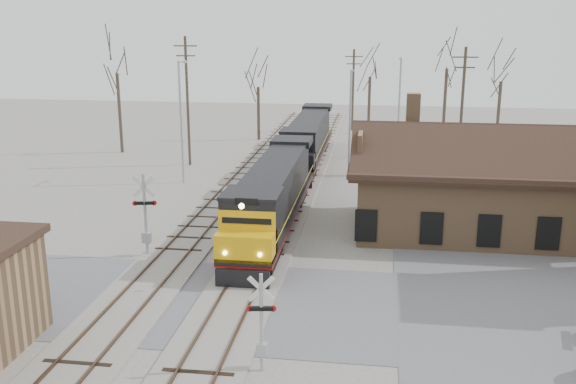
# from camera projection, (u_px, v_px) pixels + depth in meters

# --- Properties ---
(ground) EXTENTS (140.00, 140.00, 0.00)m
(ground) POSITION_uv_depth(u_px,v_px,m) (235.00, 303.00, 28.30)
(ground) COLOR #A29D92
(ground) RESTS_ON ground
(road) EXTENTS (60.00, 9.00, 0.03)m
(road) POSITION_uv_depth(u_px,v_px,m) (235.00, 303.00, 28.29)
(road) COLOR #5E5E63
(road) RESTS_ON ground
(track_main) EXTENTS (3.40, 90.00, 0.24)m
(track_main) POSITION_uv_depth(u_px,v_px,m) (285.00, 207.00, 42.63)
(track_main) COLOR #A29D92
(track_main) RESTS_ON ground
(track_siding) EXTENTS (3.40, 90.00, 0.24)m
(track_siding) POSITION_uv_depth(u_px,v_px,m) (219.00, 205.00, 43.24)
(track_siding) COLOR #A29D92
(track_siding) RESTS_ON ground
(depot) EXTENTS (15.20, 9.31, 7.90)m
(depot) POSITION_uv_depth(u_px,v_px,m) (480.00, 191.00, 37.53)
(depot) COLOR #936F4C
(depot) RESTS_ON ground
(locomotive_lead) EXTENTS (2.75, 18.43, 4.09)m
(locomotive_lead) POSITION_uv_depth(u_px,v_px,m) (273.00, 196.00, 37.46)
(locomotive_lead) COLOR black
(locomotive_lead) RESTS_ON ground
(locomotive_trailing) EXTENTS (2.75, 18.43, 3.87)m
(locomotive_trailing) POSITION_uv_depth(u_px,v_px,m) (308.00, 139.00, 55.35)
(locomotive_trailing) COLOR black
(locomotive_trailing) RESTS_ON ground
(crossbuck_near) EXTENTS (1.05, 0.28, 3.69)m
(crossbuck_near) POSITION_uv_depth(u_px,v_px,m) (262.00, 325.00, 22.43)
(crossbuck_near) COLOR #A5A8AD
(crossbuck_near) RESTS_ON ground
(crossbuck_far) EXTENTS (1.26, 0.34, 4.45)m
(crossbuck_far) POSITION_uv_depth(u_px,v_px,m) (145.00, 218.00, 33.55)
(crossbuck_far) COLOR #A5A8AD
(crossbuck_far) RESTS_ON ground
(streetlight_a) EXTENTS (0.25, 2.04, 9.23)m
(streetlight_a) POSITION_uv_depth(u_px,v_px,m) (181.00, 116.00, 48.18)
(streetlight_a) COLOR #A5A8AD
(streetlight_a) RESTS_ON ground
(streetlight_b) EXTENTS (0.25, 2.04, 8.43)m
(streetlight_b) POSITION_uv_depth(u_px,v_px,m) (350.00, 117.00, 50.22)
(streetlight_b) COLOR #A5A8AD
(streetlight_b) RESTS_ON ground
(streetlight_c) EXTENTS (0.25, 2.04, 8.94)m
(streetlight_c) POSITION_uv_depth(u_px,v_px,m) (399.00, 102.00, 57.77)
(streetlight_c) COLOR #A5A8AD
(streetlight_c) RESTS_ON ground
(utility_pole_a) EXTENTS (2.00, 0.24, 10.86)m
(utility_pole_a) POSITION_uv_depth(u_px,v_px,m) (187.00, 99.00, 54.06)
(utility_pole_a) COLOR #382D23
(utility_pole_a) RESTS_ON ground
(utility_pole_b) EXTENTS (2.00, 0.24, 9.05)m
(utility_pole_b) POSITION_uv_depth(u_px,v_px,m) (353.00, 88.00, 71.65)
(utility_pole_b) COLOR #382D23
(utility_pole_b) RESTS_ON ground
(utility_pole_c) EXTENTS (2.00, 0.24, 10.10)m
(utility_pole_c) POSITION_uv_depth(u_px,v_px,m) (462.00, 108.00, 51.46)
(utility_pole_c) COLOR #382D23
(utility_pole_c) RESTS_ON ground
(tree_a) EXTENTS (4.94, 4.94, 12.10)m
(tree_a) POSITION_uv_depth(u_px,v_px,m) (116.00, 60.00, 58.63)
(tree_a) COLOR #382D23
(tree_a) RESTS_ON ground
(tree_b) EXTENTS (3.65, 3.65, 8.94)m
(tree_b) POSITION_uv_depth(u_px,v_px,m) (258.00, 78.00, 65.68)
(tree_b) COLOR #382D23
(tree_b) RESTS_ON ground
(tree_c) EXTENTS (4.13, 4.13, 10.11)m
(tree_c) POSITION_uv_depth(u_px,v_px,m) (370.00, 67.00, 69.20)
(tree_c) COLOR #382D23
(tree_c) RESTS_ON ground
(tree_d) EXTENTS (4.97, 4.97, 12.17)m
(tree_d) POSITION_uv_depth(u_px,v_px,m) (448.00, 56.00, 63.54)
(tree_d) COLOR #382D23
(tree_d) RESTS_ON ground
(tree_e) EXTENTS (4.31, 4.31, 10.55)m
(tree_e) POSITION_uv_depth(u_px,v_px,m) (502.00, 70.00, 61.01)
(tree_e) COLOR #382D23
(tree_e) RESTS_ON ground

